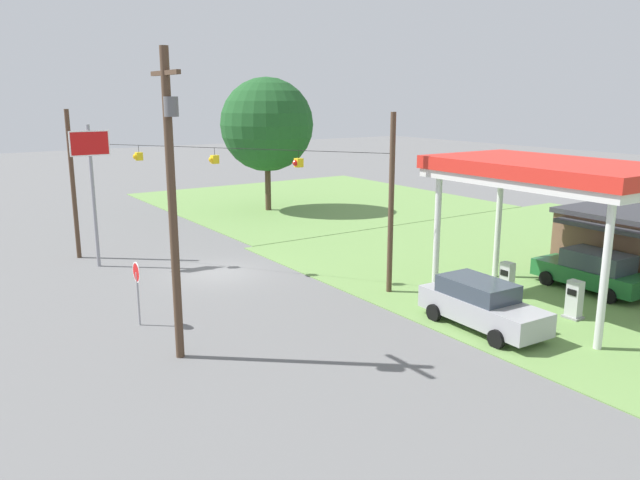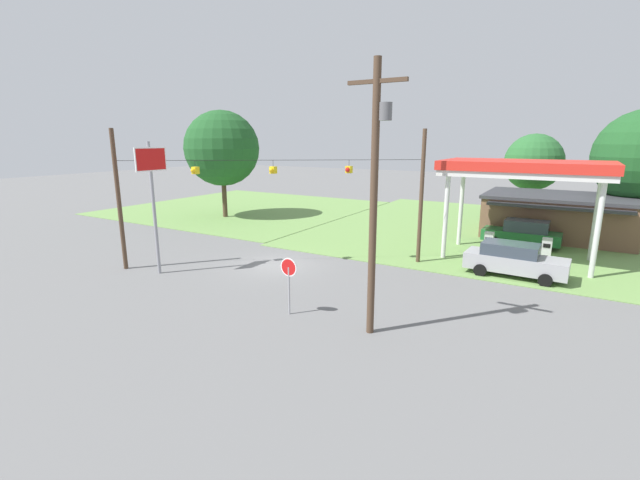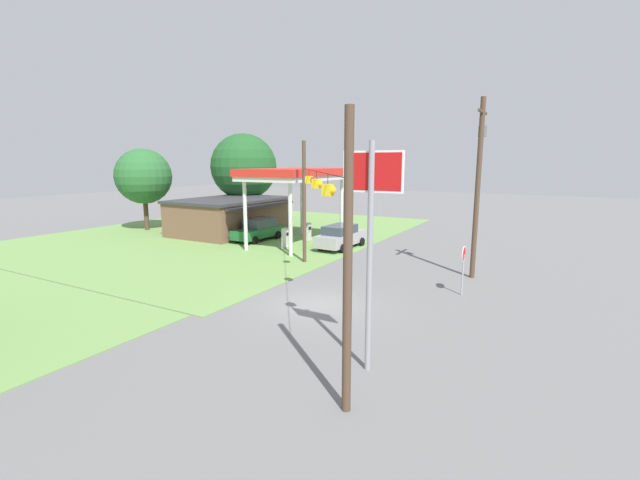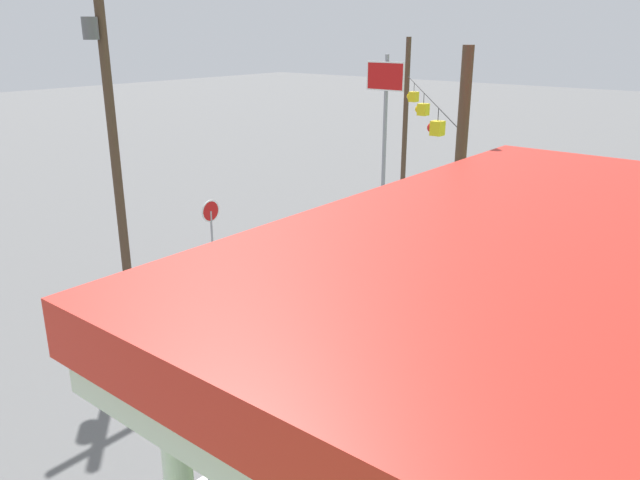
# 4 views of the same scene
# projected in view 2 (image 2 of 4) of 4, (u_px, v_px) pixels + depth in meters

# --- Properties ---
(ground_plane) EXTENTS (160.00, 160.00, 0.00)m
(ground_plane) POSITION_uv_depth(u_px,v_px,m) (276.00, 265.00, 25.50)
(ground_plane) COLOR slate
(grass_verge_station_corner) EXTENTS (36.00, 28.00, 0.04)m
(grass_verge_station_corner) POSITION_uv_depth(u_px,v_px,m) (558.00, 237.00, 32.95)
(grass_verge_station_corner) COLOR #6B934C
(grass_verge_station_corner) RESTS_ON ground
(grass_verge_opposite_corner) EXTENTS (24.00, 24.00, 0.04)m
(grass_verge_opposite_corner) POSITION_uv_depth(u_px,v_px,m) (246.00, 208.00, 46.86)
(grass_verge_opposite_corner) COLOR #6B934C
(grass_verge_opposite_corner) RESTS_ON ground
(gas_station_canopy) EXTENTS (9.37, 5.41, 6.09)m
(gas_station_canopy) POSITION_uv_depth(u_px,v_px,m) (525.00, 170.00, 25.52)
(gas_station_canopy) COLOR silver
(gas_station_canopy) RESTS_ON ground
(gas_station_store) EXTENTS (10.31, 7.72, 3.25)m
(gas_station_store) POSITION_uv_depth(u_px,v_px,m) (557.00, 216.00, 32.69)
(gas_station_store) COLOR brown
(gas_station_store) RESTS_ON ground
(fuel_pump_near) EXTENTS (0.71, 0.56, 1.56)m
(fuel_pump_near) POSITION_uv_depth(u_px,v_px,m) (488.00, 244.00, 27.44)
(fuel_pump_near) COLOR gray
(fuel_pump_near) RESTS_ON ground
(fuel_pump_far) EXTENTS (0.71, 0.56, 1.56)m
(fuel_pump_far) POSITION_uv_depth(u_px,v_px,m) (546.00, 251.00, 25.79)
(fuel_pump_far) COLOR gray
(fuel_pump_far) RESTS_ON ground
(car_at_pumps_front) EXTENTS (5.22, 2.25, 1.85)m
(car_at_pumps_front) POSITION_uv_depth(u_px,v_px,m) (514.00, 260.00, 23.22)
(car_at_pumps_front) COLOR #9E9EA3
(car_at_pumps_front) RESTS_ON ground
(car_at_pumps_rear) EXTENTS (5.07, 2.18, 1.88)m
(car_at_pumps_rear) POSITION_uv_depth(u_px,v_px,m) (523.00, 233.00, 29.80)
(car_at_pumps_rear) COLOR #1E602D
(car_at_pumps_rear) RESTS_ON ground
(stop_sign_roadside) EXTENTS (0.80, 0.08, 2.50)m
(stop_sign_roadside) POSITION_uv_depth(u_px,v_px,m) (289.00, 274.00, 17.96)
(stop_sign_roadside) COLOR #99999E
(stop_sign_roadside) RESTS_ON ground
(stop_sign_overhead) EXTENTS (0.22, 1.93, 7.22)m
(stop_sign_overhead) POSITION_uv_depth(u_px,v_px,m) (152.00, 182.00, 22.81)
(stop_sign_overhead) COLOR gray
(stop_sign_overhead) RESTS_ON ground
(utility_pole_main) EXTENTS (2.20, 0.44, 10.05)m
(utility_pole_main) POSITION_uv_depth(u_px,v_px,m) (375.00, 188.00, 15.36)
(utility_pole_main) COLOR #4C3828
(utility_pole_main) RESTS_ON ground
(signal_span_gantry) EXTENTS (14.39, 10.24, 7.92)m
(signal_span_gantry) POSITION_uv_depth(u_px,v_px,m) (274.00, 194.00, 24.52)
(signal_span_gantry) COLOR #4C3828
(signal_span_gantry) RESTS_ON ground
(tree_behind_station) EXTENTS (5.27, 5.27, 7.87)m
(tree_behind_station) POSITION_uv_depth(u_px,v_px,m) (534.00, 162.00, 40.14)
(tree_behind_station) COLOR #4C3828
(tree_behind_station) RESTS_ON ground
(tree_west_verge) EXTENTS (6.95, 6.95, 9.98)m
(tree_west_verge) POSITION_uv_depth(u_px,v_px,m) (222.00, 148.00, 39.86)
(tree_west_verge) COLOR #4C3828
(tree_west_verge) RESTS_ON ground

